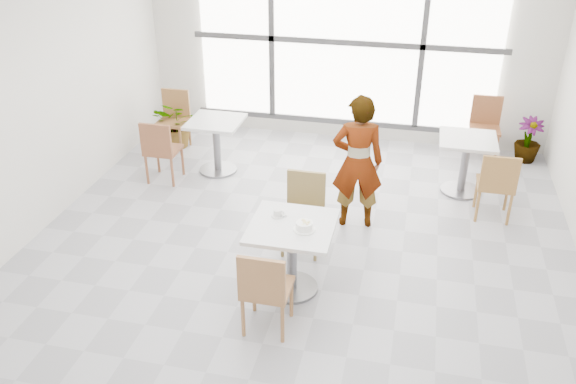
% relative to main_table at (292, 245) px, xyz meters
% --- Properties ---
extents(floor, '(7.00, 7.00, 0.00)m').
position_rel_main_table_xyz_m(floor, '(-0.08, 0.48, -0.52)').
color(floor, '#9E9EA5').
rests_on(floor, ground).
extents(wall_back, '(6.00, 0.00, 6.00)m').
position_rel_main_table_xyz_m(wall_back, '(-0.08, 3.98, 0.98)').
color(wall_back, silver).
rests_on(wall_back, ground).
extents(wall_left, '(0.00, 7.00, 7.00)m').
position_rel_main_table_xyz_m(wall_left, '(-3.08, 0.48, 0.98)').
color(wall_left, silver).
rests_on(wall_left, ground).
extents(window, '(4.60, 0.07, 2.52)m').
position_rel_main_table_xyz_m(window, '(-0.08, 3.91, 0.98)').
color(window, white).
rests_on(window, ground).
extents(main_table, '(0.80, 0.80, 0.75)m').
position_rel_main_table_xyz_m(main_table, '(0.00, 0.00, 0.00)').
color(main_table, silver).
rests_on(main_table, ground).
extents(chair_near, '(0.42, 0.42, 0.87)m').
position_rel_main_table_xyz_m(chair_near, '(-0.09, -0.67, -0.02)').
color(chair_near, '#A26E43').
rests_on(chair_near, ground).
extents(chair_far, '(0.42, 0.42, 0.87)m').
position_rel_main_table_xyz_m(chair_far, '(-0.04, 0.80, -0.02)').
color(chair_far, olive).
rests_on(chair_far, ground).
extents(oatmeal_bowl, '(0.21, 0.21, 0.09)m').
position_rel_main_table_xyz_m(oatmeal_bowl, '(0.13, -0.06, 0.27)').
color(oatmeal_bowl, white).
rests_on(oatmeal_bowl, main_table).
extents(coffee_cup, '(0.16, 0.13, 0.07)m').
position_rel_main_table_xyz_m(coffee_cup, '(-0.17, 0.13, 0.26)').
color(coffee_cup, silver).
rests_on(coffee_cup, main_table).
extents(person, '(0.64, 0.48, 1.59)m').
position_rel_main_table_xyz_m(person, '(0.45, 1.40, 0.27)').
color(person, black).
rests_on(person, ground).
extents(bg_table_left, '(0.70, 0.70, 0.75)m').
position_rel_main_table_xyz_m(bg_table_left, '(-1.58, 2.38, -0.04)').
color(bg_table_left, silver).
rests_on(bg_table_left, ground).
extents(bg_table_right, '(0.70, 0.70, 0.75)m').
position_rel_main_table_xyz_m(bg_table_right, '(1.70, 2.50, -0.04)').
color(bg_table_right, silver).
rests_on(bg_table_right, ground).
extents(bg_chair_left_near, '(0.42, 0.42, 0.87)m').
position_rel_main_table_xyz_m(bg_chair_left_near, '(-2.19, 1.89, -0.02)').
color(bg_chair_left_near, brown).
rests_on(bg_chair_left_near, ground).
extents(bg_chair_left_far, '(0.42, 0.42, 0.87)m').
position_rel_main_table_xyz_m(bg_chair_left_far, '(-2.46, 3.02, -0.02)').
color(bg_chair_left_far, brown).
rests_on(bg_chair_left_far, ground).
extents(bg_chair_right_near, '(0.42, 0.42, 0.87)m').
position_rel_main_table_xyz_m(bg_chair_right_near, '(2.03, 1.86, -0.02)').
color(bg_chair_right_near, olive).
rests_on(bg_chair_right_near, ground).
extents(bg_chair_right_far, '(0.42, 0.42, 0.87)m').
position_rel_main_table_xyz_m(bg_chair_right_far, '(2.01, 3.75, -0.02)').
color(bg_chair_right_far, brown).
rests_on(bg_chair_right_far, ground).
extents(plant_left, '(0.79, 0.73, 0.74)m').
position_rel_main_table_xyz_m(plant_left, '(-2.42, 3.03, -0.15)').
color(plant_left, '#588A42').
rests_on(plant_left, ground).
extents(plant_right, '(0.38, 0.38, 0.65)m').
position_rel_main_table_xyz_m(plant_right, '(2.62, 3.68, -0.20)').
color(plant_right, '#577E45').
rests_on(plant_right, ground).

